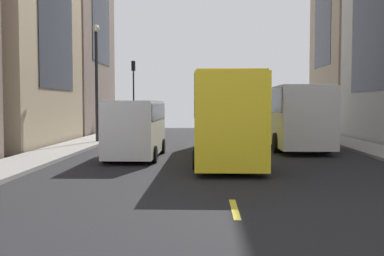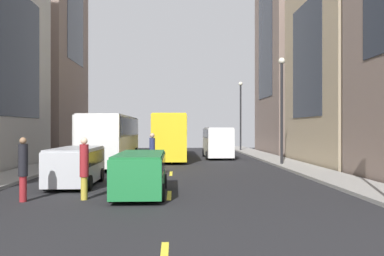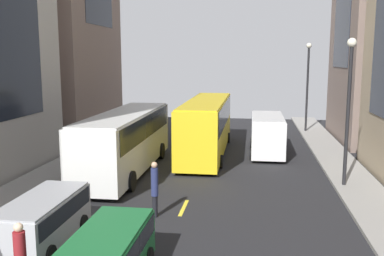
{
  "view_description": "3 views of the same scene",
  "coord_description": "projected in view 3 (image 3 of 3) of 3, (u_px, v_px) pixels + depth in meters",
  "views": [
    {
      "loc": [
        0.67,
        24.25,
        2.44
      ],
      "look_at": [
        1.39,
        1.23,
        1.2
      ],
      "focal_mm": 41.75,
      "sensor_mm": 36.0,
      "label": 1
    },
    {
      "loc": [
        0.21,
        -28.59,
        2.54
      ],
      "look_at": [
        1.66,
        3.83,
        2.55
      ],
      "focal_mm": 36.29,
      "sensor_mm": 36.0,
      "label": 2
    },
    {
      "loc": [
        2.82,
        -24.41,
        6.31
      ],
      "look_at": [
        -1.11,
        3.41,
        1.77
      ],
      "focal_mm": 40.41,
      "sensor_mm": 36.0,
      "label": 3
    }
  ],
  "objects": [
    {
      "name": "streetlamp_near",
      "position": [
        349.0,
        97.0,
        20.62
      ],
      "size": [
        0.44,
        0.44,
        7.11
      ],
      "color": "black",
      "rests_on": "ground"
    },
    {
      "name": "streetcar_yellow",
      "position": [
        207.0,
        122.0,
        28.72
      ],
      "size": [
        2.7,
        12.26,
        3.59
      ],
      "color": "yellow",
      "rests_on": "ground"
    },
    {
      "name": "lane_stripe_5",
      "position": [
        221.0,
        129.0,
        38.94
      ],
      "size": [
        0.16,
        2.0,
        0.01
      ],
      "primitive_type": "cube",
      "color": "yellow",
      "rests_on": "ground"
    },
    {
      "name": "delivery_van_white",
      "position": [
        267.0,
        132.0,
        28.51
      ],
      "size": [
        2.25,
        5.8,
        2.58
      ],
      "color": "white",
      "rests_on": "ground"
    },
    {
      "name": "lane_stripe_4",
      "position": [
        214.0,
        144.0,
        32.1
      ],
      "size": [
        0.16,
        2.0,
        0.01
      ],
      "primitive_type": "cube",
      "color": "yellow",
      "rests_on": "ground"
    },
    {
      "name": "lane_stripe_2",
      "position": [
        184.0,
        208.0,
        18.41
      ],
      "size": [
        0.16,
        2.0,
        0.01
      ],
      "primitive_type": "cube",
      "color": "yellow",
      "rests_on": "ground"
    },
    {
      "name": "lane_stripe_3",
      "position": [
        203.0,
        167.0,
        25.26
      ],
      "size": [
        0.16,
        2.0,
        0.01
      ],
      "primitive_type": "cube",
      "color": "yellow",
      "rests_on": "ground"
    },
    {
      "name": "ground_plane",
      "position": [
        203.0,
        167.0,
        25.26
      ],
      "size": [
        42.45,
        42.45,
        0.0
      ],
      "primitive_type": "plane",
      "color": "black"
    },
    {
      "name": "lane_stripe_6",
      "position": [
        226.0,
        118.0,
        45.78
      ],
      "size": [
        0.16,
        2.0,
        0.01
      ],
      "primitive_type": "cube",
      "color": "yellow",
      "rests_on": "ground"
    },
    {
      "name": "sidewalk_west",
      "position": [
        72.0,
        162.0,
        26.36
      ],
      "size": [
        2.35,
        44.0,
        0.15
      ],
      "primitive_type": "cube",
      "color": "gray",
      "rests_on": "ground"
    },
    {
      "name": "sidewalk_east",
      "position": [
        345.0,
        171.0,
        24.13
      ],
      "size": [
        2.35,
        44.0,
        0.15
      ],
      "primitive_type": "cube",
      "color": "gray",
      "rests_on": "ground"
    },
    {
      "name": "pedestrian_crossing_near",
      "position": [
        155.0,
        187.0,
        17.17
      ],
      "size": [
        0.29,
        0.29,
        2.28
      ],
      "rotation": [
        0.0,
        0.0,
        0.37
      ],
      "color": "black",
      "rests_on": "ground"
    },
    {
      "name": "car_silver_0",
      "position": [
        43.0,
        217.0,
        14.63
      ],
      "size": [
        1.92,
        4.25,
        1.67
      ],
      "color": "#B7BABF",
      "rests_on": "ground"
    },
    {
      "name": "city_bus_white",
      "position": [
        126.0,
        137.0,
        23.95
      ],
      "size": [
        2.8,
        11.09,
        3.35
      ],
      "color": "silver",
      "rests_on": "ground"
    },
    {
      "name": "streetlamp_far",
      "position": [
        308.0,
        78.0,
        36.42
      ],
      "size": [
        0.44,
        0.44,
        7.43
      ],
      "color": "black",
      "rests_on": "ground"
    }
  ]
}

